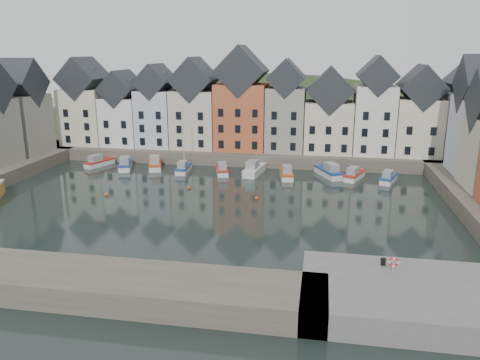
% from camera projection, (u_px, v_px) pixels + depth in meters
% --- Properties ---
extents(ground, '(260.00, 260.00, 0.00)m').
position_uv_depth(ground, '(202.00, 209.00, 57.30)').
color(ground, black).
rests_on(ground, ground).
extents(far_quay, '(90.00, 16.00, 2.00)m').
position_uv_depth(far_quay, '(243.00, 151.00, 85.53)').
color(far_quay, '#524D3F').
rests_on(far_quay, ground).
extents(near_quay, '(18.00, 10.00, 2.00)m').
position_uv_depth(near_quay, '(425.00, 299.00, 34.35)').
color(near_quay, '#60605E').
rests_on(near_quay, ground).
extents(near_wall, '(50.00, 6.00, 2.00)m').
position_uv_depth(near_wall, '(14.00, 277.00, 37.81)').
color(near_wall, '#524D3F').
rests_on(near_wall, ground).
extents(hillside, '(153.60, 70.40, 64.00)m').
position_uv_depth(hillside, '(261.00, 206.00, 115.23)').
color(hillside, '#203118').
rests_on(hillside, ground).
extents(far_terrace, '(72.37, 8.16, 17.78)m').
position_uv_depth(far_terrace, '(260.00, 110.00, 81.01)').
color(far_terrace, beige).
rests_on(far_terrace, far_quay).
extents(left_terrace, '(7.65, 17.00, 15.69)m').
position_uv_depth(left_terrace, '(1.00, 116.00, 73.81)').
color(left_terrace, gray).
rests_on(left_terrace, left_quay).
extents(mooring_buoys, '(20.50, 5.50, 0.50)m').
position_uv_depth(mooring_buoys, '(184.00, 194.00, 62.99)').
color(mooring_buoys, '#C04316').
rests_on(mooring_buoys, ground).
extents(boat_a, '(3.57, 5.90, 2.17)m').
position_uv_depth(boat_a, '(99.00, 162.00, 78.76)').
color(boat_a, silver).
rests_on(boat_a, ground).
extents(boat_b, '(3.71, 6.33, 2.32)m').
position_uv_depth(boat_b, '(125.00, 165.00, 76.83)').
color(boat_b, silver).
rests_on(boat_b, ground).
extents(boat_c, '(4.03, 6.70, 2.46)m').
position_uv_depth(boat_c, '(155.00, 164.00, 77.09)').
color(boat_c, silver).
rests_on(boat_c, ground).
extents(boat_d, '(2.08, 5.57, 10.44)m').
position_uv_depth(boat_d, '(183.00, 168.00, 74.66)').
color(boat_d, silver).
rests_on(boat_d, ground).
extents(boat_e, '(3.16, 5.88, 2.16)m').
position_uv_depth(boat_e, '(222.00, 170.00, 73.76)').
color(boat_e, silver).
rests_on(boat_e, ground).
extents(boat_f, '(3.01, 6.93, 2.57)m').
position_uv_depth(boat_f, '(254.00, 169.00, 73.35)').
color(boat_f, silver).
rests_on(boat_f, ground).
extents(boat_g, '(2.67, 6.05, 2.24)m').
position_uv_depth(boat_g, '(286.00, 174.00, 71.31)').
color(boat_g, silver).
rests_on(boat_g, ground).
extents(boat_h, '(4.55, 6.71, 2.48)m').
position_uv_depth(boat_h, '(329.00, 172.00, 72.01)').
color(boat_h, silver).
rests_on(boat_h, ground).
extents(boat_i, '(3.67, 5.92, 2.18)m').
position_uv_depth(boat_i, '(354.00, 175.00, 70.54)').
color(boat_i, silver).
rests_on(boat_i, ground).
extents(boat_j, '(3.36, 5.60, 2.05)m').
position_uv_depth(boat_j, '(388.00, 178.00, 68.95)').
color(boat_j, silver).
rests_on(boat_j, ground).
extents(mooring_bollard, '(0.48, 0.48, 0.56)m').
position_uv_depth(mooring_bollard, '(383.00, 262.00, 37.52)').
color(mooring_bollard, black).
rests_on(mooring_bollard, near_quay).
extents(life_ring_post, '(0.80, 0.17, 1.30)m').
position_uv_depth(life_ring_post, '(393.00, 262.00, 36.11)').
color(life_ring_post, gray).
rests_on(life_ring_post, near_quay).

